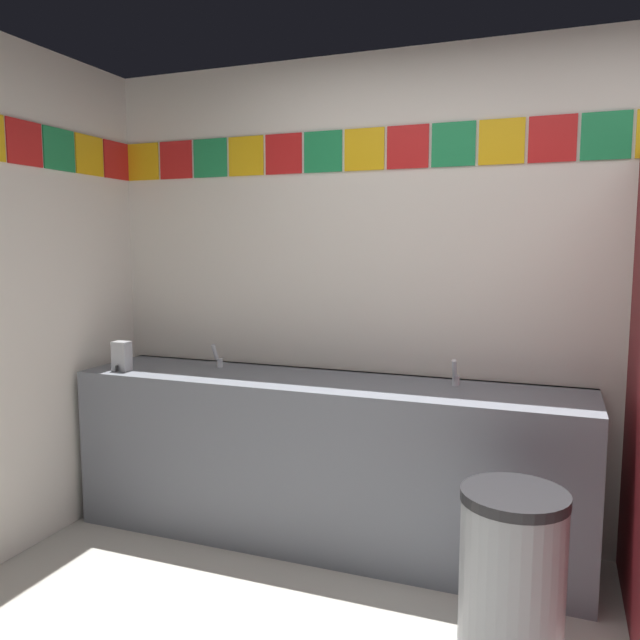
% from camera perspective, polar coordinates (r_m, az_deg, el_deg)
% --- Properties ---
extents(wall_back, '(4.36, 0.09, 2.52)m').
position_cam_1_polar(wall_back, '(3.26, 15.84, 1.88)').
color(wall_back, silver).
rests_on(wall_back, ground_plane).
extents(vanity_counter, '(2.62, 0.56, 0.85)m').
position_cam_1_polar(vanity_counter, '(3.30, 0.18, -12.55)').
color(vanity_counter, slate).
rests_on(vanity_counter, ground_plane).
extents(faucet_left, '(0.04, 0.10, 0.14)m').
position_cam_1_polar(faucet_left, '(3.54, -9.30, -3.48)').
color(faucet_left, silver).
rests_on(faucet_left, vanity_counter).
extents(faucet_right, '(0.04, 0.10, 0.14)m').
position_cam_1_polar(faucet_right, '(3.10, 12.22, -4.98)').
color(faucet_right, silver).
rests_on(faucet_right, vanity_counter).
extents(soap_dispenser, '(0.09, 0.09, 0.16)m').
position_cam_1_polar(soap_dispenser, '(3.58, -17.61, -3.15)').
color(soap_dispenser, '#B7BABF').
rests_on(soap_dispenser, vanity_counter).
extents(trash_bin, '(0.38, 0.38, 0.65)m').
position_cam_1_polar(trash_bin, '(2.56, 17.06, -21.47)').
color(trash_bin, '#999EA3').
rests_on(trash_bin, ground_plane).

